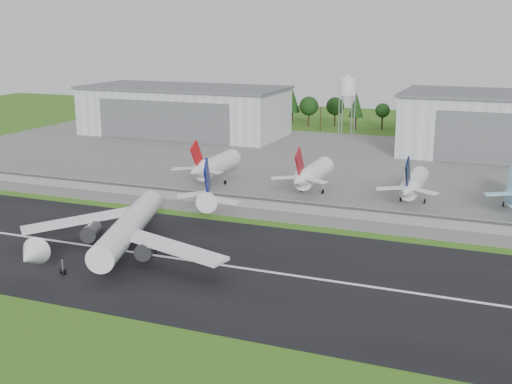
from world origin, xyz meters
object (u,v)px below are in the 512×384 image
at_px(parked_jet_red_a, 213,166).
at_px(parked_jet_red_b, 311,174).
at_px(parked_jet_navy, 413,184).
at_px(main_airliner, 128,232).

xyz_separation_m(parked_jet_red_a, parked_jet_red_b, (33.27, -0.01, -0.10)).
xyz_separation_m(parked_jet_red_b, parked_jet_navy, (30.97, -0.05, -0.34)).
height_order(parked_jet_red_b, parked_jet_navy, parked_jet_red_b).
bearing_deg(parked_jet_navy, parked_jet_red_b, 179.90).
xyz_separation_m(main_airliner, parked_jet_navy, (54.05, 66.94, 1.08)).
bearing_deg(parked_jet_red_b, parked_jet_red_a, 179.98).
bearing_deg(main_airliner, parked_jet_navy, -146.61).
xyz_separation_m(main_airliner, parked_jet_red_b, (23.08, 67.00, 1.42)).
distance_m(main_airliner, parked_jet_red_a, 67.80).
relative_size(parked_jet_red_a, parked_jet_red_b, 1.00).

